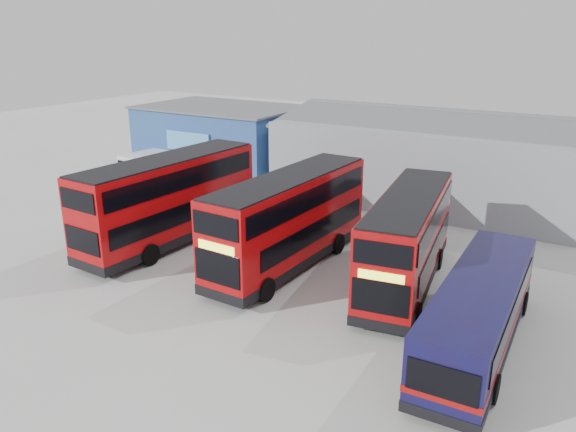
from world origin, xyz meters
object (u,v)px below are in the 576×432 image
Objects in this scene: maintenance_shed at (520,167)px; double_decker_left at (170,201)px; double_decker_right at (407,242)px; single_decker_blue at (479,315)px; panel_van at (153,164)px; double_decker_centre at (289,222)px; office_block at (222,138)px.

double_decker_left is (-14.49, -16.33, -0.30)m from maintenance_shed.
double_decker_right is 0.99× the size of single_decker_blue.
maintenance_shed reaches higher than panel_van.
double_decker_left is 1.09× the size of double_decker_right.
double_decker_left is 12.52m from double_decker_right.
double_decker_centre is at bearing -172.24° from double_decker_left.
office_block reaches higher than double_decker_left.
double_decker_centre is 1.05× the size of double_decker_right.
office_block reaches higher than single_decker_blue.
double_decker_centre is 2.12× the size of panel_van.
double_decker_centre is at bearing -115.74° from maintenance_shed.
office_block is at bearing -36.66° from single_decker_blue.
double_decker_centre is at bearing -43.53° from office_block.
office_block is 1.11× the size of double_decker_left.
maintenance_shed is 25.76m from panel_van.
maintenance_shed is at bearing 5.21° from office_block.
office_block is 1.21× the size of single_decker_blue.
double_decker_centre is at bearing -20.73° from panel_van.
double_decker_right is 5.49m from single_decker_blue.
panel_van is at bearing -163.96° from maintenance_shed.
maintenance_shed is at bearing 66.25° from double_decker_centre.
double_decker_left reaches higher than double_decker_right.
maintenance_shed reaches higher than double_decker_left.
double_decker_right is at bearing 9.99° from double_decker_centre.
double_decker_left is at bearing -172.93° from double_decker_centre.
single_decker_blue is (16.44, -2.30, -0.95)m from double_decker_left.
single_decker_blue reaches higher than panel_van.
office_block is at bearing 138.21° from double_decker_right.
panel_van is (-26.68, 11.52, -0.17)m from single_decker_blue.
maintenance_shed is 21.83m from double_decker_left.
maintenance_shed is at bearing 73.35° from double_decker_right.
single_decker_blue is (9.53, -2.92, -0.87)m from double_decker_centre.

